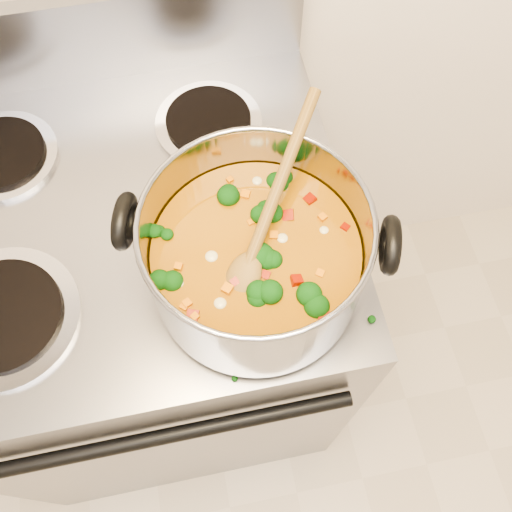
{
  "coord_description": "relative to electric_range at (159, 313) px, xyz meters",
  "views": [
    {
      "loc": [
        0.06,
        0.67,
        1.7
      ],
      "look_at": [
        0.12,
        1.0,
        1.01
      ],
      "focal_mm": 40.0,
      "sensor_mm": 36.0,
      "label": 1
    }
  ],
  "objects": [
    {
      "name": "wooden_spoon",
      "position": [
        0.2,
        -0.15,
        0.58
      ],
      "size": [
        0.19,
        0.26,
        0.13
      ],
      "rotation": [
        0.0,
        0.0,
        0.97
      ],
      "color": "brown",
      "rests_on": "stockpot"
    },
    {
      "name": "stockpot",
      "position": [
        0.19,
        -0.16,
        0.54
      ],
      "size": [
        0.36,
        0.3,
        0.18
      ],
      "rotation": [
        0.0,
        0.0,
        -0.3
      ],
      "color": "#92939A",
      "rests_on": "electric_range"
    },
    {
      "name": "cooktop_crumbs",
      "position": [
        0.03,
        -0.21,
        0.46
      ],
      "size": [
        0.03,
        0.24,
        0.01
      ],
      "color": "black",
      "rests_on": "electric_range"
    },
    {
      "name": "electric_range",
      "position": [
        0.0,
        0.0,
        0.0
      ],
      "size": [
        0.73,
        0.66,
        1.08
      ],
      "color": "gray",
      "rests_on": "ground"
    }
  ]
}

